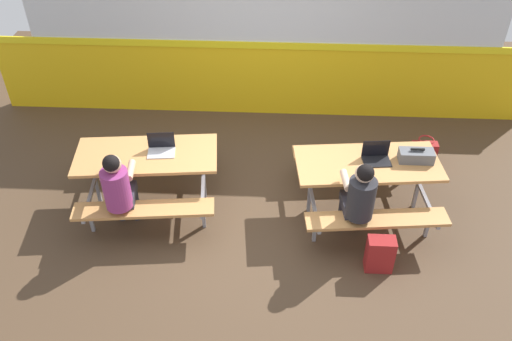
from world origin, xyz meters
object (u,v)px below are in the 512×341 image
Objects in this scene: student_nearer at (118,187)px; laptop_silver at (161,148)px; student_further at (359,197)px; tote_bag_bright at (423,153)px; toolbox_grey at (416,156)px; picnic_table_left at (148,165)px; laptop_dark at (376,157)px; backpack_dark at (380,254)px; picnic_table_right at (366,173)px.

student_nearer reaches higher than laptop_silver.
student_further is 2.81× the size of tote_bag_bright.
student_further is 3.02× the size of toolbox_grey.
toolbox_grey is at bearing 10.24° from student_nearer.
picnic_table_left is 2.54m from student_further.
student_nearer reaches higher than tote_bag_bright.
picnic_table_left is 3.67m from tote_bag_bright.
student_nearer is 3.54× the size of laptop_silver.
laptop_silver reaches higher than toolbox_grey.
student_nearer is at bearing 179.44° from student_further.
laptop_dark is 1.15m from backpack_dark.
picnic_table_left reaches higher than tote_bag_bright.
picnic_table_right is 1.45× the size of student_further.
student_further is 0.68m from laptop_dark.
picnic_table_right is 0.24m from laptop_dark.
laptop_dark is 0.85× the size of toolbox_grey.
picnic_table_right is at bearing 74.68° from student_further.
tote_bag_bright is at bearing 66.40° from backpack_dark.
backpack_dark reaches higher than tote_bag_bright.
laptop_dark is (0.09, 0.05, 0.21)m from picnic_table_right.
laptop_dark is 0.46m from toolbox_grey.
laptop_silver is (0.18, 0.06, 0.21)m from picnic_table_left.
laptop_dark is at bearing -0.87° from laptop_silver.
picnic_table_left is at bearing -179.63° from laptop_dark.
laptop_silver is at bearing 157.74° from backpack_dark.
student_further is at bearing -125.26° from tote_bag_bright.
student_further is (2.66, -0.03, 0.00)m from student_nearer.
student_nearer is 2.74× the size of backpack_dark.
student_nearer and student_further have the same top height.
tote_bag_bright is (3.73, 1.49, -0.51)m from student_nearer.
laptop_silver is at bearing 179.13° from laptop_dark.
backpack_dark is (2.90, -0.40, -0.49)m from student_nearer.
toolbox_grey is 0.91× the size of backpack_dark.
student_nearer reaches higher than toolbox_grey.
student_nearer is at bearing -108.35° from picnic_table_left.
tote_bag_bright is (0.82, 0.89, -0.59)m from laptop_dark.
picnic_table_left is at bearing 71.65° from student_nearer.
student_further reaches higher than toolbox_grey.
student_nearer reaches higher than laptop_dark.
toolbox_grey is at bearing 5.99° from picnic_table_right.
tote_bag_bright is (0.83, 1.89, -0.02)m from backpack_dark.
student_nearer is at bearing -168.39° from laptop_dark.
student_further is at bearing -111.78° from laptop_dark.
toolbox_grey is (0.55, 0.06, 0.24)m from picnic_table_right.
backpack_dark is at bearing -114.64° from toolbox_grey.
picnic_table_left is 5.13× the size of laptop_dark.
student_nearer reaches higher than backpack_dark.
student_nearer is 4.05m from tote_bag_bright.
laptop_silver reaches higher than backpack_dark.
tote_bag_bright is at bearing 67.62° from toolbox_grey.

